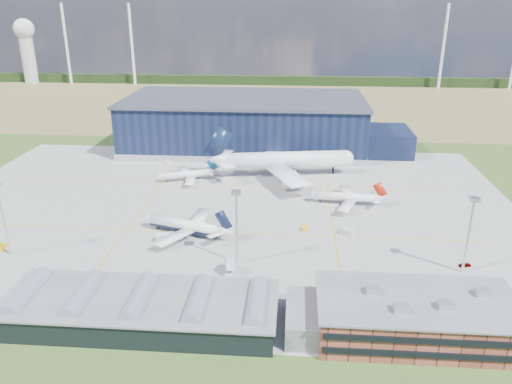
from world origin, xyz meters
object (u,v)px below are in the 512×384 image
(airstair, at_px, (230,268))
(gse_van_c, at_px, (312,292))
(gse_tug_c, at_px, (348,191))
(gse_cart_b, at_px, (168,163))
(car_b, at_px, (174,293))
(hangar, at_px, (250,125))
(light_mast_center, at_px, (236,216))
(ops_building, at_px, (416,316))
(airliner_widebody, at_px, (287,152))
(gse_tug_b, at_px, (305,228))
(light_mast_west, at_px, (1,208))
(gse_van_a, at_px, (165,237))
(gse_tug_a, at_px, (0,248))
(gse_van_b, at_px, (348,232))
(airliner_navy, at_px, (184,219))
(car_a, at_px, (465,265))
(airliner_regional, at_px, (186,171))
(light_mast_east, at_px, (471,223))
(airliner_red, at_px, (345,193))

(airstair, bearing_deg, gse_van_c, -37.42)
(gse_tug_c, xyz_separation_m, gse_cart_b, (-81.81, 30.93, 0.09))
(car_b, bearing_deg, hangar, 18.10)
(hangar, bearing_deg, light_mast_center, -86.70)
(ops_building, distance_m, airliner_widebody, 115.00)
(gse_tug_b, bearing_deg, car_b, -125.63)
(light_mast_west, height_order, gse_tug_b, light_mast_west)
(hangar, xyz_separation_m, gse_cart_b, (-36.51, -32.80, -10.91))
(airliner_widebody, relative_size, gse_van_c, 13.23)
(gse_van_a, distance_m, gse_tug_c, 79.42)
(gse_tug_a, bearing_deg, ops_building, -6.20)
(gse_tug_a, xyz_separation_m, airstair, (73.18, -8.38, 0.96))
(gse_tug_b, bearing_deg, gse_van_b, -7.78)
(ops_building, xyz_separation_m, airliner_navy, (-64.52, 48.00, 0.58))
(gse_van_b, height_order, car_b, gse_van_b)
(light_mast_center, height_order, gse_van_a, light_mast_center)
(airliner_navy, xyz_separation_m, car_a, (86.17, -14.89, -4.74))
(airliner_navy, xyz_separation_m, airliner_regional, (-10.65, 52.00, -1.06))
(gse_van_c, relative_size, car_b, 1.46)
(gse_cart_b, bearing_deg, ops_building, -102.42)
(light_mast_west, height_order, gse_van_b, light_mast_west)
(light_mast_east, distance_m, gse_tug_c, 68.35)
(airliner_navy, relative_size, gse_cart_b, 10.15)
(airliner_regional, xyz_separation_m, gse_van_a, (5.34, -57.37, -3.05))
(gse_tug_c, height_order, gse_van_c, gse_van_c)
(gse_tug_b, relative_size, car_b, 0.84)
(airliner_navy, bearing_deg, gse_tug_a, 33.93)
(gse_van_a, relative_size, car_a, 1.56)
(gse_tug_c, xyz_separation_m, car_b, (-52.88, -79.07, -0.04))
(ops_building, height_order, airliner_widebody, airliner_widebody)
(gse_tug_c, distance_m, car_a, 64.61)
(airliner_widebody, bearing_deg, gse_van_c, -94.15)
(airliner_widebody, relative_size, gse_tug_a, 17.43)
(light_mast_west, relative_size, airliner_navy, 0.70)
(light_mast_east, distance_m, gse_cart_b, 143.16)
(gse_tug_b, bearing_deg, hangar, 109.38)
(hangar, distance_m, light_mast_center, 125.07)
(airliner_navy, relative_size, gse_van_a, 5.66)
(car_a, distance_m, car_b, 84.12)
(gse_van_b, xyz_separation_m, car_a, (32.30, -18.29, -0.44))
(car_a, bearing_deg, airliner_red, 12.97)
(light_mast_center, distance_m, car_b, 27.62)
(light_mast_east, height_order, airliner_regional, light_mast_east)
(airliner_navy, xyz_separation_m, gse_cart_b, (-24.18, 74.00, -4.67))
(gse_tug_b, height_order, car_b, gse_tug_b)
(airliner_regional, distance_m, gse_tug_c, 68.96)
(airliner_widebody, distance_m, gse_tug_b, 57.33)
(gse_van_b, bearing_deg, airliner_navy, 130.96)
(airliner_red, distance_m, gse_tug_c, 13.58)
(gse_tug_b, bearing_deg, airliner_red, 61.79)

